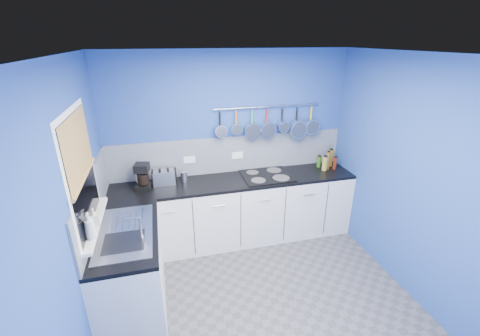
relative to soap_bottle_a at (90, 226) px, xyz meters
name	(u,v)px	position (x,y,z in m)	size (l,w,h in m)	color
floor	(262,301)	(1.53, -0.03, -1.18)	(3.20, 3.00, 0.02)	#47474C
ceiling	(271,53)	(1.53, -0.03, 1.34)	(3.20, 3.00, 0.02)	white
wall_back	(230,147)	(1.53, 1.48, 0.08)	(3.20, 0.02, 2.50)	#234290
wall_front	(363,335)	(1.53, -1.54, 0.08)	(3.20, 0.02, 2.50)	#234290
wall_left	(76,221)	(-0.08, -0.03, 0.08)	(0.02, 3.00, 2.50)	#234290
wall_right	(412,179)	(3.14, -0.03, 0.08)	(0.02, 3.00, 2.50)	#234290
backsplash_back	(230,154)	(1.53, 1.46, -0.02)	(3.20, 0.02, 0.50)	#9499A5
backsplash_left	(94,198)	(-0.06, 0.57, -0.02)	(0.02, 1.80, 0.50)	#9499A5
cabinet_run_back	(235,211)	(1.53, 1.17, -0.74)	(3.20, 0.60, 0.86)	silver
worktop_back	(235,181)	(1.53, 1.17, -0.29)	(3.20, 0.60, 0.04)	black
cabinet_run_left	(132,271)	(0.23, 0.27, -0.74)	(0.60, 1.20, 0.86)	silver
worktop_left	(126,233)	(0.23, 0.27, -0.29)	(0.60, 1.20, 0.04)	black
window_frame	(81,172)	(-0.05, 0.27, 0.38)	(0.01, 1.00, 1.10)	white
window_glass	(82,172)	(-0.04, 0.27, 0.38)	(0.01, 0.90, 1.00)	black
bamboo_blind	(78,147)	(-0.03, 0.27, 0.61)	(0.01, 0.90, 0.55)	#AB8E43
window_sill	(95,223)	(-0.02, 0.27, -0.13)	(0.10, 0.98, 0.03)	white
sink_unit	(125,231)	(0.23, 0.27, -0.27)	(0.50, 0.95, 0.01)	silver
mixer_tap	(141,228)	(0.39, 0.09, -0.14)	(0.12, 0.08, 0.26)	silver
socket_left	(189,160)	(0.98, 1.44, -0.04)	(0.15, 0.01, 0.09)	white
socket_right	(237,155)	(1.63, 1.44, -0.04)	(0.15, 0.01, 0.09)	white
pot_rail	(267,107)	(2.03, 1.42, 0.61)	(0.02, 0.02, 1.45)	silver
soap_bottle_a	(90,226)	(0.00, 0.00, 0.00)	(0.09, 0.09, 0.24)	white
soap_bottle_b	(94,217)	(0.00, 0.20, -0.03)	(0.08, 0.08, 0.17)	white
paper_towel	(141,176)	(0.36, 1.27, -0.13)	(0.12, 0.12, 0.27)	white
coffee_maker	(143,177)	(0.39, 1.20, -0.11)	(0.18, 0.20, 0.31)	black
toaster	(164,177)	(0.64, 1.27, -0.18)	(0.28, 0.16, 0.18)	silver
canister	(184,177)	(0.88, 1.29, -0.21)	(0.09, 0.09, 0.13)	silver
hob	(266,175)	(1.97, 1.18, -0.26)	(0.65, 0.57, 0.01)	black
pan_0	(220,123)	(1.40, 1.41, 0.44)	(0.16, 0.10, 0.35)	silver
pan_1	(236,122)	(1.61, 1.41, 0.44)	(0.15, 0.07, 0.34)	silver
pan_2	(252,123)	(1.82, 1.41, 0.41)	(0.22, 0.09, 0.41)	silver
pan_3	(267,122)	(2.03, 1.41, 0.41)	(0.21, 0.12, 0.40)	silver
pan_4	(282,119)	(2.24, 1.41, 0.44)	(0.15, 0.12, 0.34)	silver
pan_5	(296,121)	(2.45, 1.41, 0.39)	(0.25, 0.13, 0.44)	silver
pan_6	(311,119)	(2.67, 1.41, 0.41)	(0.22, 0.11, 0.41)	silver
condiment_0	(330,158)	(2.97, 1.30, -0.15)	(0.07, 0.07, 0.24)	#8C5914
condiment_1	(326,162)	(2.90, 1.28, -0.20)	(0.07, 0.07, 0.15)	brown
condiment_2	(319,162)	(2.80, 1.30, -0.19)	(0.06, 0.06, 0.15)	#265919
condiment_3	(335,163)	(2.97, 1.17, -0.18)	(0.05, 0.05, 0.17)	#4C190C
condiment_4	(328,161)	(2.88, 1.20, -0.15)	(0.06, 0.06, 0.25)	brown
condiment_5	(325,164)	(2.81, 1.17, -0.17)	(0.07, 0.07, 0.20)	olive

